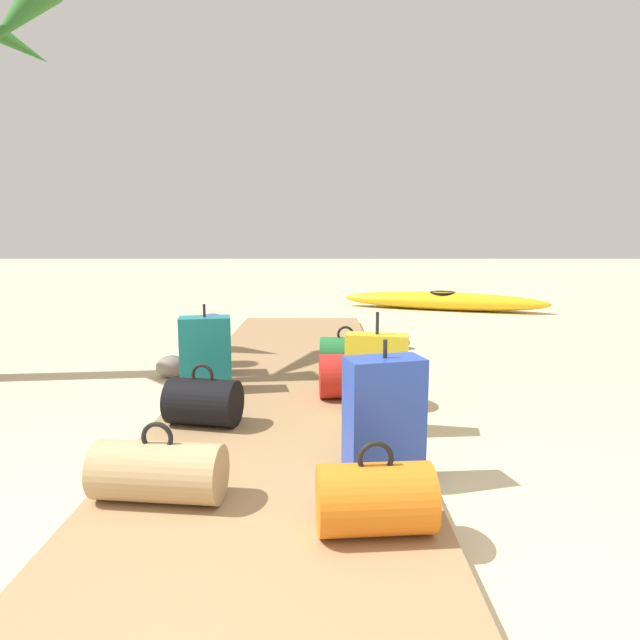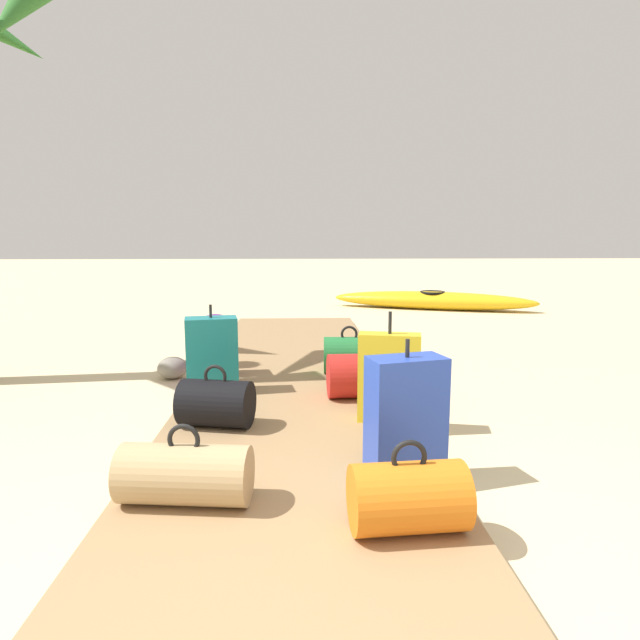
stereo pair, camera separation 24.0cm
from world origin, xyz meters
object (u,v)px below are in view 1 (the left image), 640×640
at_px(duffel_bag_orange, 377,498).
at_px(backpack_purple, 215,342).
at_px(suitcase_yellow, 379,378).
at_px(duffel_bag_green, 348,355).
at_px(duffel_bag_red, 362,376).
at_px(duffel_bag_tan, 161,471).
at_px(kayak, 445,301).
at_px(suitcase_blue, 386,416).
at_px(suitcase_teal, 208,354).
at_px(duffel_bag_black, 206,401).

bearing_deg(duffel_bag_orange, backpack_purple, 114.28).
height_order(suitcase_yellow, duffel_bag_green, suitcase_yellow).
bearing_deg(duffel_bag_red, backpack_purple, 149.97).
distance_m(duffel_bag_green, duffel_bag_orange, 2.85).
distance_m(duffel_bag_tan, duffel_bag_green, 2.76).
bearing_deg(duffel_bag_orange, kayak, 75.28).
relative_size(suitcase_blue, duffel_bag_red, 1.13).
relative_size(duffel_bag_green, duffel_bag_orange, 0.94).
bearing_deg(kayak, suitcase_teal, -119.95).
xyz_separation_m(duffel_bag_green, duffel_bag_black, (-1.07, -1.45, -0.01)).
height_order(duffel_bag_red, backpack_purple, backpack_purple).
xyz_separation_m(duffel_bag_red, duffel_bag_orange, (-0.08, -2.05, -0.02)).
bearing_deg(suitcase_teal, duffel_bag_tan, -85.03).
xyz_separation_m(suitcase_yellow, backpack_purple, (-1.43, 1.37, -0.01)).
bearing_deg(kayak, duffel_bag_tan, -112.25).
relative_size(suitcase_teal, duffel_bag_red, 1.12).
height_order(suitcase_yellow, suitcase_blue, suitcase_yellow).
distance_m(duffel_bag_red, duffel_bag_orange, 2.05).
bearing_deg(duffel_bag_red, duffel_bag_black, -150.54).
distance_m(suitcase_yellow, suitcase_teal, 1.58).
height_order(backpack_purple, kayak, backpack_purple).
bearing_deg(duffel_bag_orange, suitcase_blue, 80.01).
height_order(suitcase_teal, backpack_purple, suitcase_teal).
bearing_deg(duffel_bag_tan, kayak, 67.75).
relative_size(duffel_bag_green, kayak, 0.13).
bearing_deg(duffel_bag_green, duffel_bag_black, -126.36).
relative_size(duffel_bag_tan, suitcase_yellow, 0.85).
height_order(duffel_bag_green, kayak, duffel_bag_green).
bearing_deg(duffel_bag_tan, duffel_bag_red, 57.06).
height_order(suitcase_teal, duffel_bag_orange, suitcase_teal).
distance_m(duffel_bag_tan, kayak, 8.34).
bearing_deg(duffel_bag_green, duffel_bag_red, -84.22).
distance_m(duffel_bag_orange, backpack_purple, 3.11).
distance_m(duffel_bag_green, suitcase_blue, 2.23).
distance_m(duffel_bag_tan, duffel_bag_red, 2.08).
bearing_deg(backpack_purple, duffel_bag_orange, -65.72).
bearing_deg(duffel_bag_green, kayak, 67.85).
bearing_deg(backpack_purple, duffel_bag_tan, -84.89).
xyz_separation_m(duffel_bag_green, suitcase_teal, (-1.22, -0.60, 0.14)).
height_order(suitcase_blue, duffel_bag_orange, suitcase_blue).
distance_m(duffel_bag_tan, suitcase_blue, 1.22).
distance_m(duffel_bag_green, duffel_bag_black, 1.80).
distance_m(duffel_bag_green, suitcase_teal, 1.37).
relative_size(suitcase_yellow, duffel_bag_red, 1.18).
bearing_deg(duffel_bag_orange, suitcase_yellow, 83.91).
bearing_deg(suitcase_blue, duffel_bag_red, 91.16).
bearing_deg(kayak, duffel_bag_red, -108.73).
bearing_deg(duffel_bag_tan, suitcase_yellow, 43.99).
distance_m(duffel_bag_black, backpack_purple, 1.46).
xyz_separation_m(suitcase_teal, duffel_bag_black, (0.16, -0.85, -0.16)).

